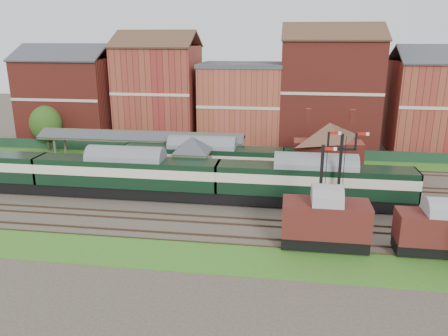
# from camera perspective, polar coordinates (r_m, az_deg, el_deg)

# --- Properties ---
(ground) EXTENTS (160.00, 160.00, 0.00)m
(ground) POSITION_cam_1_polar(r_m,az_deg,el_deg) (45.27, -1.20, -4.32)
(ground) COLOR #473D33
(ground) RESTS_ON ground
(grass_back) EXTENTS (90.00, 4.50, 0.06)m
(grass_back) POSITION_cam_1_polar(r_m,az_deg,el_deg) (60.32, 1.29, 1.10)
(grass_back) COLOR #2D6619
(grass_back) RESTS_ON ground
(grass_front) EXTENTS (90.00, 5.00, 0.06)m
(grass_front) POSITION_cam_1_polar(r_m,az_deg,el_deg) (34.53, -4.53, -11.34)
(grass_front) COLOR #2D6619
(grass_front) RESTS_ON ground
(fence) EXTENTS (90.00, 0.12, 1.50)m
(fence) POSITION_cam_1_polar(r_m,az_deg,el_deg) (62.05, 1.52, 2.23)
(fence) COLOR #193823
(fence) RESTS_ON ground
(platform) EXTENTS (55.00, 3.40, 1.00)m
(platform) POSITION_cam_1_polar(r_m,az_deg,el_deg) (55.11, -4.68, 0.04)
(platform) COLOR #2D2D2D
(platform) RESTS_ON ground
(signal_box) EXTENTS (5.40, 5.40, 6.00)m
(signal_box) POSITION_cam_1_polar(r_m,az_deg,el_deg) (47.84, -4.13, 0.83)
(signal_box) COLOR #5B6649
(signal_box) RESTS_ON ground
(brick_hut) EXTENTS (3.20, 2.64, 2.94)m
(brick_hut) POSITION_cam_1_polar(r_m,az_deg,el_deg) (47.42, 5.41, -1.88)
(brick_hut) COLOR maroon
(brick_hut) RESTS_ON ground
(station_building) EXTENTS (8.10, 8.10, 5.90)m
(station_building) POSITION_cam_1_polar(r_m,az_deg,el_deg) (53.11, 13.44, 2.86)
(station_building) COLOR maroon
(station_building) RESTS_ON platform
(canopy) EXTENTS (26.00, 3.89, 4.08)m
(canopy) POSITION_cam_1_polar(r_m,az_deg,el_deg) (55.72, -10.82, 4.32)
(canopy) COLOR #4A4E31
(canopy) RESTS_ON platform
(semaphore_bracket) EXTENTS (3.60, 0.25, 8.18)m
(semaphore_bracket) POSITION_cam_1_polar(r_m,az_deg,el_deg) (41.17, 14.93, -0.25)
(semaphore_bracket) COLOR black
(semaphore_bracket) RESTS_ON ground
(semaphore_siding) EXTENTS (1.23, 0.25, 8.00)m
(semaphore_siding) POSITION_cam_1_polar(r_m,az_deg,el_deg) (36.84, 12.50, -2.85)
(semaphore_siding) COLOR black
(semaphore_siding) RESTS_ON ground
(town_backdrop) EXTENTS (69.00, 10.00, 16.00)m
(town_backdrop) POSITION_cam_1_polar(r_m,az_deg,el_deg) (67.70, 2.12, 8.83)
(town_backdrop) COLOR maroon
(town_backdrop) RESTS_ON ground
(dmu_train) EXTENTS (57.95, 3.04, 4.45)m
(dmu_train) POSITION_cam_1_polar(r_m,az_deg,el_deg) (46.80, -12.57, -0.67)
(dmu_train) COLOR black
(dmu_train) RESTS_ON ground
(platform_railcar) EXTENTS (18.88, 2.97, 4.35)m
(platform_railcar) POSITION_cam_1_polar(r_m,az_deg,el_deg) (50.99, -2.82, 1.08)
(platform_railcar) COLOR black
(platform_railcar) RESTS_ON ground
(goods_van_a) EXTENTS (6.78, 2.94, 4.11)m
(goods_van_a) POSITION_cam_1_polar(r_m,az_deg,el_deg) (35.67, 13.09, -6.72)
(goods_van_a) COLOR black
(goods_van_a) RESTS_ON ground
(goods_van_b) EXTENTS (5.95, 2.58, 3.61)m
(goods_van_b) POSITION_cam_1_polar(r_m,az_deg,el_deg) (37.50, 26.00, -7.31)
(goods_van_b) COLOR black
(goods_van_b) RESTS_ON ground
(tree_back) EXTENTS (4.60, 4.60, 6.72)m
(tree_back) POSITION_cam_1_polar(r_m,az_deg,el_deg) (69.69, -22.24, 5.38)
(tree_back) COLOR #382619
(tree_back) RESTS_ON ground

